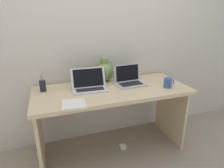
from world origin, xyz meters
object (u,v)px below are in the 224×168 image
object	(u,v)px
laptop_left	(89,84)
laptop_right	(129,79)
green_vase	(104,71)
power_brick	(123,147)
coffee_mug	(168,83)
pen_cup	(43,86)
notebook_stack	(74,104)

from	to	relation	value
laptop_left	laptop_right	distance (m)	0.45
green_vase	power_brick	distance (m)	0.92
laptop_right	power_brick	world-z (taller)	laptop_right
laptop_left	green_vase	distance (m)	0.32
laptop_left	green_vase	bearing A→B (deg)	43.25
laptop_left	coffee_mug	xyz separation A→B (m)	(0.80, -0.22, -0.00)
green_vase	pen_cup	size ratio (longest dim) A/B	1.46
laptop_left	laptop_right	world-z (taller)	laptop_right
laptop_left	coffee_mug	bearing A→B (deg)	-15.39
green_vase	coffee_mug	size ratio (longest dim) A/B	2.20
coffee_mug	pen_cup	distance (m)	1.29
notebook_stack	pen_cup	size ratio (longest dim) A/B	1.09
pen_cup	power_brick	bearing A→B (deg)	-12.94
laptop_right	notebook_stack	world-z (taller)	laptop_right
laptop_left	power_brick	bearing A→B (deg)	-15.29
laptop_left	laptop_right	xyz separation A→B (m)	(0.45, 0.01, 0.00)
laptop_left	notebook_stack	bearing A→B (deg)	-121.71
notebook_stack	coffee_mug	bearing A→B (deg)	6.50
coffee_mug	pen_cup	bearing A→B (deg)	166.15
laptop_right	power_brick	distance (m)	0.81
green_vase	laptop_left	bearing A→B (deg)	-136.75
power_brick	coffee_mug	bearing A→B (deg)	-15.47
pen_cup	power_brick	world-z (taller)	pen_cup
laptop_right	laptop_left	bearing A→B (deg)	-178.59
laptop_left	power_brick	xyz separation A→B (m)	(0.35, -0.10, -0.80)
laptop_left	pen_cup	bearing A→B (deg)	168.92
coffee_mug	laptop_right	bearing A→B (deg)	146.15
laptop_left	coffee_mug	size ratio (longest dim) A/B	2.96
coffee_mug	pen_cup	world-z (taller)	pen_cup
laptop_right	pen_cup	distance (m)	0.91
pen_cup	green_vase	bearing A→B (deg)	10.43
laptop_left	power_brick	size ratio (longest dim) A/B	5.19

